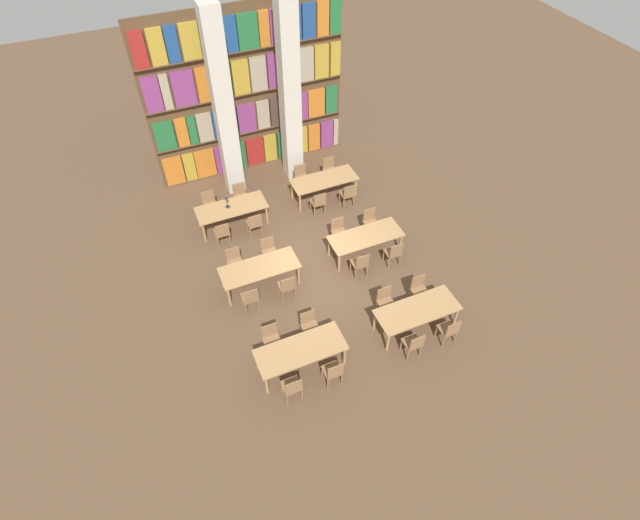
% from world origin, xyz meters
% --- Properties ---
extents(ground_plane, '(40.00, 40.00, 0.00)m').
position_xyz_m(ground_plane, '(0.00, 0.00, 0.00)').
color(ground_plane, brown).
extents(bookshelf_bank, '(6.53, 0.35, 5.50)m').
position_xyz_m(bookshelf_bank, '(0.01, 5.59, 2.65)').
color(bookshelf_bank, brown).
rests_on(bookshelf_bank, ground_plane).
extents(pillar_left, '(0.56, 0.56, 6.00)m').
position_xyz_m(pillar_left, '(-1.06, 4.55, 3.00)').
color(pillar_left, beige).
rests_on(pillar_left, ground_plane).
extents(pillar_center, '(0.56, 0.56, 6.00)m').
position_xyz_m(pillar_center, '(1.06, 4.55, 3.00)').
color(pillar_center, beige).
rests_on(pillar_center, ground_plane).
extents(reading_table_0, '(2.16, 0.87, 0.73)m').
position_xyz_m(reading_table_0, '(-1.59, -2.81, 0.65)').
color(reading_table_0, tan).
rests_on(reading_table_0, ground_plane).
extents(chair_0, '(0.42, 0.40, 0.89)m').
position_xyz_m(chair_0, '(-2.08, -3.53, 0.48)').
color(chair_0, olive).
rests_on(chair_0, ground_plane).
extents(chair_1, '(0.42, 0.40, 0.89)m').
position_xyz_m(chair_1, '(-2.08, -2.10, 0.48)').
color(chair_1, olive).
rests_on(chair_1, ground_plane).
extents(chair_2, '(0.42, 0.40, 0.89)m').
position_xyz_m(chair_2, '(-1.06, -3.53, 0.48)').
color(chair_2, olive).
rests_on(chair_2, ground_plane).
extents(chair_3, '(0.42, 0.40, 0.89)m').
position_xyz_m(chair_3, '(-1.06, -2.10, 0.48)').
color(chair_3, olive).
rests_on(chair_3, ground_plane).
extents(reading_table_1, '(2.16, 0.87, 0.73)m').
position_xyz_m(reading_table_1, '(1.56, -2.88, 0.65)').
color(reading_table_1, tan).
rests_on(reading_table_1, ground_plane).
extents(chair_4, '(0.42, 0.40, 0.89)m').
position_xyz_m(chair_4, '(1.06, -3.60, 0.48)').
color(chair_4, olive).
rests_on(chair_4, ground_plane).
extents(chair_5, '(0.42, 0.40, 0.89)m').
position_xyz_m(chair_5, '(1.06, -2.17, 0.48)').
color(chair_5, olive).
rests_on(chair_5, ground_plane).
extents(chair_6, '(0.42, 0.40, 0.89)m').
position_xyz_m(chair_6, '(2.08, -3.60, 0.48)').
color(chair_6, olive).
rests_on(chair_6, ground_plane).
extents(chair_7, '(0.42, 0.40, 0.89)m').
position_xyz_m(chair_7, '(2.08, -2.17, 0.48)').
color(chair_7, olive).
rests_on(chair_7, ground_plane).
extents(reading_table_2, '(2.16, 0.87, 0.73)m').
position_xyz_m(reading_table_2, '(-1.65, 0.06, 0.65)').
color(reading_table_2, tan).
rests_on(reading_table_2, ground_plane).
extents(chair_8, '(0.42, 0.40, 0.89)m').
position_xyz_m(chair_8, '(-2.16, -0.66, 0.48)').
color(chair_8, olive).
rests_on(chair_8, ground_plane).
extents(chair_9, '(0.42, 0.40, 0.89)m').
position_xyz_m(chair_9, '(-2.16, 0.77, 0.48)').
color(chair_9, olive).
rests_on(chair_9, ground_plane).
extents(chair_10, '(0.42, 0.40, 0.89)m').
position_xyz_m(chair_10, '(-1.13, -0.66, 0.48)').
color(chair_10, olive).
rests_on(chair_10, ground_plane).
extents(chair_11, '(0.42, 0.40, 0.89)m').
position_xyz_m(chair_11, '(-1.13, 0.77, 0.48)').
color(chair_11, olive).
rests_on(chair_11, ground_plane).
extents(reading_table_3, '(2.16, 0.87, 0.73)m').
position_xyz_m(reading_table_3, '(1.57, 0.02, 0.65)').
color(reading_table_3, tan).
rests_on(reading_table_3, ground_plane).
extents(chair_12, '(0.42, 0.40, 0.89)m').
position_xyz_m(chair_12, '(1.05, -0.70, 0.48)').
color(chair_12, olive).
rests_on(chair_12, ground_plane).
extents(chair_13, '(0.42, 0.40, 0.89)m').
position_xyz_m(chair_13, '(1.05, 0.74, 0.48)').
color(chair_13, olive).
rests_on(chair_13, ground_plane).
extents(chair_14, '(0.42, 0.40, 0.89)m').
position_xyz_m(chair_14, '(2.12, -0.70, 0.48)').
color(chair_14, olive).
rests_on(chair_14, ground_plane).
extents(chair_15, '(0.42, 0.40, 0.89)m').
position_xyz_m(chair_15, '(2.12, 0.74, 0.48)').
color(chair_15, olive).
rests_on(chair_15, ground_plane).
extents(reading_table_4, '(2.16, 0.87, 0.73)m').
position_xyz_m(reading_table_4, '(-1.65, 2.77, 0.65)').
color(reading_table_4, tan).
rests_on(reading_table_4, ground_plane).
extents(chair_16, '(0.42, 0.40, 0.89)m').
position_xyz_m(chair_16, '(-2.17, 2.05, 0.48)').
color(chair_16, olive).
rests_on(chair_16, ground_plane).
extents(chair_17, '(0.42, 0.40, 0.89)m').
position_xyz_m(chair_17, '(-2.17, 3.49, 0.48)').
color(chair_17, olive).
rests_on(chair_17, ground_plane).
extents(chair_18, '(0.42, 0.40, 0.89)m').
position_xyz_m(chair_18, '(-1.16, 2.05, 0.48)').
color(chair_18, olive).
rests_on(chair_18, ground_plane).
extents(chair_19, '(0.42, 0.40, 0.89)m').
position_xyz_m(chair_19, '(-1.16, 3.49, 0.48)').
color(chair_19, olive).
rests_on(chair_19, ground_plane).
extents(desk_lamp_0, '(0.14, 0.14, 0.39)m').
position_xyz_m(desk_lamp_0, '(-1.74, 2.81, 0.99)').
color(desk_lamp_0, '#232328').
rests_on(desk_lamp_0, reading_table_4).
extents(reading_table_5, '(2.16, 0.87, 0.73)m').
position_xyz_m(reading_table_5, '(1.52, 2.91, 0.65)').
color(reading_table_5, tan).
rests_on(reading_table_5, ground_plane).
extents(chair_20, '(0.42, 0.40, 0.89)m').
position_xyz_m(chair_20, '(1.01, 2.19, 0.48)').
color(chair_20, olive).
rests_on(chair_20, ground_plane).
extents(chair_21, '(0.42, 0.40, 0.89)m').
position_xyz_m(chair_21, '(1.01, 3.63, 0.48)').
color(chair_21, olive).
rests_on(chair_21, ground_plane).
extents(chair_22, '(0.42, 0.40, 0.89)m').
position_xyz_m(chair_22, '(2.04, 2.19, 0.48)').
color(chair_22, olive).
rests_on(chair_22, ground_plane).
extents(chair_23, '(0.42, 0.40, 0.89)m').
position_xyz_m(chair_23, '(2.04, 3.63, 0.48)').
color(chair_23, olive).
rests_on(chair_23, ground_plane).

